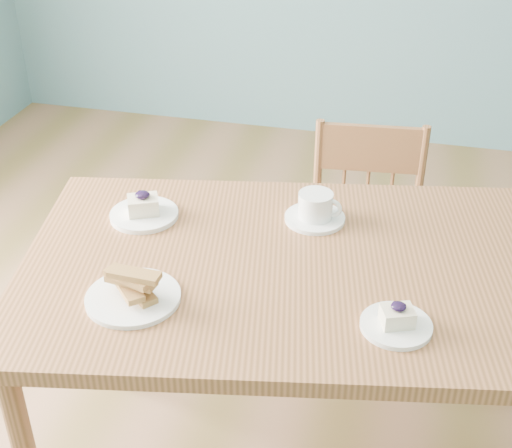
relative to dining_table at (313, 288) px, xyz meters
name	(u,v)px	position (x,y,z in m)	size (l,w,h in m)	color
room	(471,42)	(0.28, -0.08, 0.66)	(5.01, 5.01, 2.71)	#936444
dining_table	(313,288)	(0.00, 0.00, 0.00)	(1.55, 1.06, 0.76)	#A2643D
dining_chair	(363,248)	(0.07, 0.61, -0.27)	(0.41, 0.39, 0.82)	#A2643D
cheesecake_plate_near	(397,322)	(0.21, -0.19, 0.09)	(0.15, 0.15, 0.06)	white
cheesecake_plate_far	(144,211)	(-0.48, 0.10, 0.10)	(0.18, 0.18, 0.08)	white
coffee_cup	(316,209)	(-0.03, 0.20, 0.11)	(0.16, 0.16, 0.08)	white
biscotti_plate	(132,290)	(-0.37, -0.24, 0.10)	(0.21, 0.21, 0.08)	white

